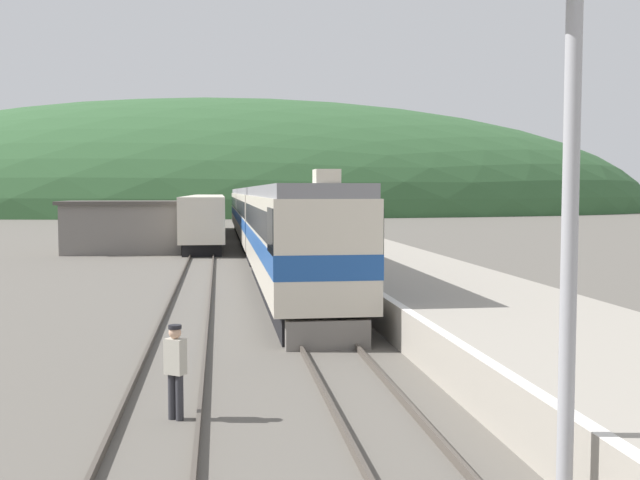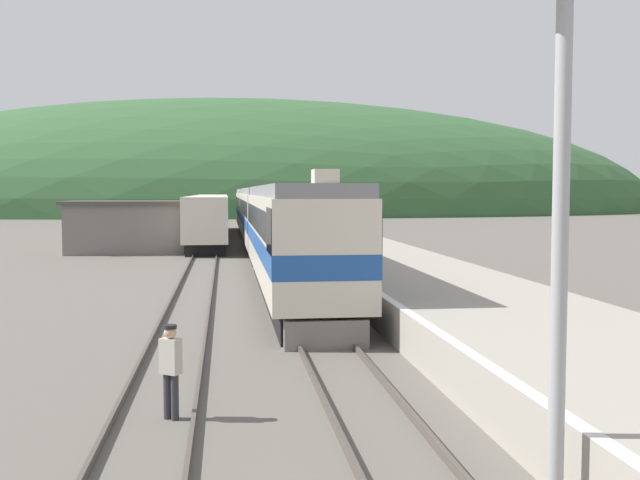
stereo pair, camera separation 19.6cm
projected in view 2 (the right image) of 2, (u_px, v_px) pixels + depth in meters
The scene contains 11 objects.
track_main at pixel (252, 232), 74.03m from camera, with size 1.52×180.00×0.16m.
track_siding at pixel (213, 232), 73.55m from camera, with size 1.52×180.00×0.16m.
platform at pixel (325, 239), 54.78m from camera, with size 5.73×140.00×1.12m.
distant_hills at pixel (239, 212), 146.73m from camera, with size 170.17×76.58×43.47m.
station_shed at pixel (128, 226), 49.87m from camera, with size 8.09×5.32×3.44m.
express_train_lead_car at pixel (293, 237), 28.65m from camera, with size 2.86×19.97×4.65m.
carriage_second at pixel (264, 217), 50.06m from camera, with size 2.85×21.06×4.29m.
carriage_third at pixel (253, 209), 71.78m from camera, with size 2.85×21.06×4.29m.
siding_train at pixel (210, 216), 64.29m from camera, with size 2.90×37.80×3.72m.
signal_mast_main at pixel (564, 59), 8.81m from camera, with size 2.20×0.42×8.59m.
track_worker at pixel (171, 366), 13.35m from camera, with size 0.42×0.39×1.71m.
Camera 2 is at (-2.56, -4.19, 4.09)m, focal length 42.00 mm.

